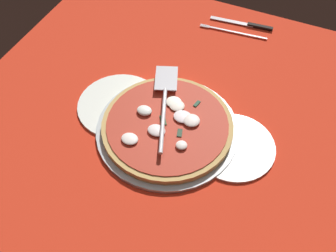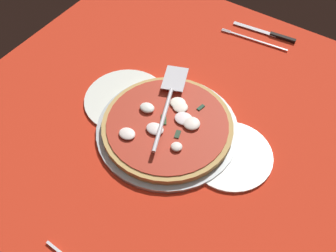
{
  "view_description": "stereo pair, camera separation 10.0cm",
  "coord_description": "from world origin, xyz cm",
  "px_view_note": "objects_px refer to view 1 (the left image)",
  "views": [
    {
      "loc": [
        -25.49,
        58.37,
        80.97
      ],
      "look_at": [
        -0.17,
        1.93,
        2.42
      ],
      "focal_mm": 42.3,
      "sensor_mm": 36.0,
      "label": 1
    },
    {
      "loc": [
        -34.24,
        53.56,
        80.97
      ],
      "look_at": [
        -0.17,
        1.93,
        2.42
      ],
      "focal_mm": 42.3,
      "sensor_mm": 36.0,
      "label": 2
    }
  ],
  "objects_px": {
    "dinner_plate_left": "(234,146)",
    "place_setting_near": "(240,29)",
    "pizza": "(168,126)",
    "pizza_server": "(165,100)",
    "dinner_plate_right": "(120,105)"
  },
  "relations": [
    {
      "from": "pizza_server",
      "to": "dinner_plate_left",
      "type": "bearing_deg",
      "value": -120.14
    },
    {
      "from": "dinner_plate_right",
      "to": "place_setting_near",
      "type": "height_order",
      "value": "place_setting_near"
    },
    {
      "from": "dinner_plate_left",
      "to": "pizza",
      "type": "relative_size",
      "value": 0.62
    },
    {
      "from": "pizza",
      "to": "pizza_server",
      "type": "xyz_separation_m",
      "value": [
        0.03,
        -0.05,
        0.03
      ]
    },
    {
      "from": "dinner_plate_left",
      "to": "place_setting_near",
      "type": "height_order",
      "value": "place_setting_near"
    },
    {
      "from": "dinner_plate_left",
      "to": "pizza",
      "type": "distance_m",
      "value": 0.17
    },
    {
      "from": "dinner_plate_left",
      "to": "place_setting_near",
      "type": "xyz_separation_m",
      "value": [
        0.13,
        -0.45,
        -0.0
      ]
    },
    {
      "from": "dinner_plate_right",
      "to": "pizza_server",
      "type": "xyz_separation_m",
      "value": [
        -0.12,
        -0.03,
        0.05
      ]
    },
    {
      "from": "dinner_plate_left",
      "to": "pizza",
      "type": "xyz_separation_m",
      "value": [
        0.17,
        0.02,
        0.02
      ]
    },
    {
      "from": "pizza",
      "to": "place_setting_near",
      "type": "height_order",
      "value": "pizza"
    },
    {
      "from": "pizza",
      "to": "pizza_server",
      "type": "relative_size",
      "value": 1.16
    },
    {
      "from": "pizza",
      "to": "pizza_server",
      "type": "distance_m",
      "value": 0.07
    },
    {
      "from": "dinner_plate_right",
      "to": "pizza_server",
      "type": "distance_m",
      "value": 0.13
    },
    {
      "from": "dinner_plate_right",
      "to": "dinner_plate_left",
      "type": "bearing_deg",
      "value": 179.52
    },
    {
      "from": "place_setting_near",
      "to": "dinner_plate_left",
      "type": "bearing_deg",
      "value": 100.2
    }
  ]
}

